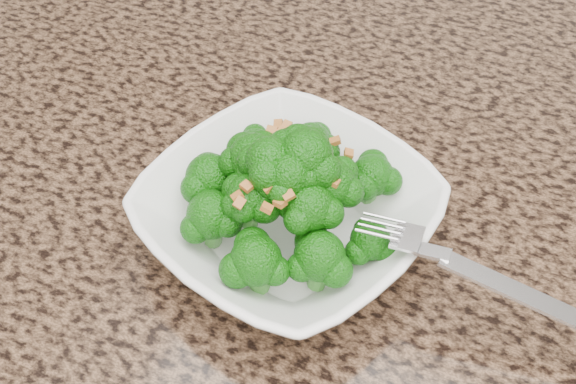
% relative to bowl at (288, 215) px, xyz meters
% --- Properties ---
extents(granite_counter, '(1.64, 1.04, 0.03)m').
position_rel_bowl_xyz_m(granite_counter, '(0.12, 0.05, -0.04)').
color(granite_counter, brown).
rests_on(granite_counter, cabinet).
extents(bowl, '(0.25, 0.25, 0.05)m').
position_rel_bowl_xyz_m(bowl, '(0.00, 0.00, 0.00)').
color(bowl, white).
rests_on(bowl, granite_counter).
extents(broccoli_pile, '(0.18, 0.18, 0.07)m').
position_rel_bowl_xyz_m(broccoli_pile, '(0.00, 0.00, 0.06)').
color(broccoli_pile, '#13640B').
rests_on(broccoli_pile, bowl).
extents(garlic_topping, '(0.11, 0.11, 0.01)m').
position_rel_bowl_xyz_m(garlic_topping, '(0.00, 0.00, 0.09)').
color(garlic_topping, '#B56D2C').
rests_on(garlic_topping, broccoli_pile).
extents(fork, '(0.19, 0.04, 0.01)m').
position_rel_bowl_xyz_m(fork, '(0.11, -0.01, 0.03)').
color(fork, silver).
rests_on(fork, bowl).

